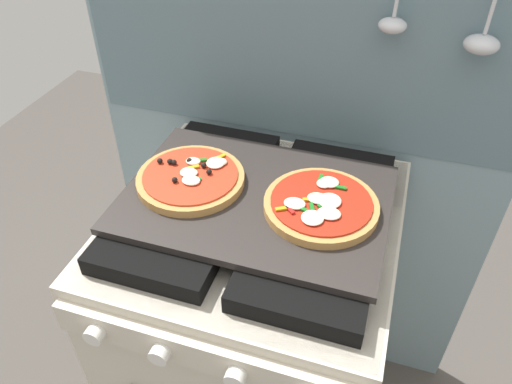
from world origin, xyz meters
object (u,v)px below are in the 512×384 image
object	(u,v)px
pizza_right	(321,204)
stove	(256,331)
baking_tray	(256,199)
pizza_left	(191,178)

from	to	relation	value
pizza_right	stove	bearing A→B (deg)	-178.10
baking_tray	pizza_right	world-z (taller)	pizza_right
stove	pizza_right	distance (m)	0.50
pizza_left	pizza_right	world-z (taller)	pizza_left
stove	baking_tray	xyz separation A→B (m)	(0.00, 0.00, 0.46)
baking_tray	pizza_right	distance (m)	0.14
stove	pizza_right	bearing A→B (deg)	1.90
baking_tray	pizza_left	world-z (taller)	pizza_left
stove	pizza_left	distance (m)	0.50
baking_tray	pizza_left	distance (m)	0.15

